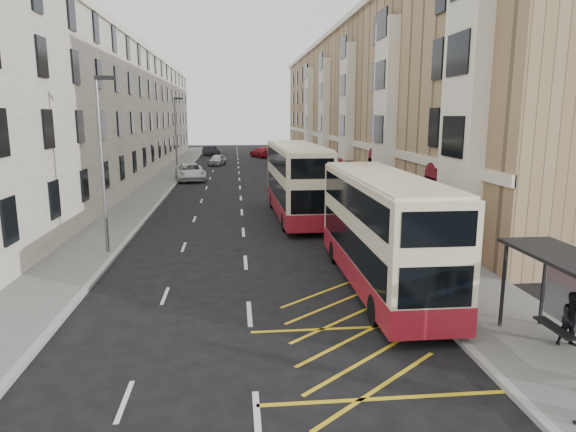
{
  "coord_description": "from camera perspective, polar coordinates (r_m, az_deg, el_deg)",
  "views": [
    {
      "loc": [
        -0.36,
        -12.03,
        6.46
      ],
      "look_at": [
        1.72,
        8.22,
        2.42
      ],
      "focal_mm": 32.0,
      "sensor_mm": 36.0,
      "label": 1
    }
  ],
  "objects": [
    {
      "name": "street_lamp_far",
      "position": [
        54.39,
        -12.33,
        9.04
      ],
      "size": [
        0.93,
        0.18,
        8.0
      ],
      "color": "slate",
      "rests_on": "pavement_left"
    },
    {
      "name": "ground",
      "position": [
        13.66,
        -3.82,
        -17.03
      ],
      "size": [
        200.0,
        200.0,
        0.0
      ],
      "primitive_type": "plane",
      "color": "black",
      "rests_on": "ground"
    },
    {
      "name": "pavement_left",
      "position": [
        43.11,
        -15.33,
        2.3
      ],
      "size": [
        3.0,
        120.0,
        0.15
      ],
      "primitive_type": "cube",
      "color": "#60605B",
      "rests_on": "ground"
    },
    {
      "name": "white_van",
      "position": [
        52.14,
        -10.82,
        4.82
      ],
      "size": [
        3.66,
        6.34,
        1.66
      ],
      "primitive_type": "imported",
      "rotation": [
        0.0,
        0.0,
        0.16
      ],
      "color": "silver",
      "rests_on": "ground"
    },
    {
      "name": "kerb_right",
      "position": [
        42.99,
        2.73,
        2.66
      ],
      "size": [
        0.25,
        120.0,
        0.15
      ],
      "primitive_type": "cube",
      "color": "#989793",
      "rests_on": "ground"
    },
    {
      "name": "pedestrian_far",
      "position": [
        21.74,
        12.34,
        -3.39
      ],
      "size": [
        1.15,
        0.65,
        1.85
      ],
      "primitive_type": "imported",
      "rotation": [
        0.0,
        0.0,
        2.95
      ],
      "color": "black",
      "rests_on": "pavement_right"
    },
    {
      "name": "guard_railing",
      "position": [
        19.78,
        14.0,
        -5.58
      ],
      "size": [
        0.06,
        6.56,
        1.01
      ],
      "color": "#AC131C",
      "rests_on": "pavement_right"
    },
    {
      "name": "pavement_right",
      "position": [
        43.33,
        5.34,
        2.69
      ],
      "size": [
        4.0,
        120.0,
        0.15
      ],
      "primitive_type": "cube",
      "color": "#60605B",
      "rests_on": "ground"
    },
    {
      "name": "car_silver",
      "position": [
        67.44,
        -7.86,
        6.21
      ],
      "size": [
        2.55,
        4.39,
        1.4
      ],
      "primitive_type": "imported",
      "rotation": [
        0.0,
        0.0,
        -0.23
      ],
      "color": "#B7BBC0",
      "rests_on": "ground"
    },
    {
      "name": "kerb_left",
      "position": [
        42.89,
        -13.35,
        2.35
      ],
      "size": [
        0.25,
        120.0,
        0.15
      ],
      "primitive_type": "cube",
      "color": "#989793",
      "rests_on": "ground"
    },
    {
      "name": "car_red",
      "position": [
        79.31,
        -2.93,
        7.1
      ],
      "size": [
        3.97,
        5.91,
        1.59
      ],
      "primitive_type": "imported",
      "rotation": [
        0.0,
        0.0,
        3.49
      ],
      "color": "#AE1827",
      "rests_on": "ground"
    },
    {
      "name": "pedestrian_mid",
      "position": [
        16.36,
        29.12,
        -10.03
      ],
      "size": [
        0.86,
        0.72,
        1.56
      ],
      "primitive_type": "imported",
      "rotation": [
        0.0,
        0.0,
        -0.19
      ],
      "color": "black",
      "rests_on": "pavement_right"
    },
    {
      "name": "road_markings",
      "position": [
        57.4,
        -5.47,
        4.71
      ],
      "size": [
        10.0,
        110.0,
        0.01
      ],
      "primitive_type": null,
      "color": "silver",
      "rests_on": "ground"
    },
    {
      "name": "terrace_right",
      "position": [
        59.41,
        9.22,
        12.1
      ],
      "size": [
        10.75,
        79.0,
        15.25
      ],
      "color": "tan",
      "rests_on": "ground"
    },
    {
      "name": "double_decker_rear",
      "position": [
        32.21,
        0.95,
        3.9
      ],
      "size": [
        2.91,
        11.67,
        4.63
      ],
      "rotation": [
        0.0,
        0.0,
        0.02
      ],
      "color": "beige",
      "rests_on": "ground"
    },
    {
      "name": "double_decker_front",
      "position": [
        19.4,
        10.34,
        -1.67
      ],
      "size": [
        2.53,
        10.81,
        4.31
      ],
      "rotation": [
        0.0,
        0.0,
        -0.0
      ],
      "color": "beige",
      "rests_on": "ground"
    },
    {
      "name": "street_lamp_near",
      "position": [
        24.83,
        -19.92,
        6.34
      ],
      "size": [
        0.93,
        0.18,
        8.0
      ],
      "color": "slate",
      "rests_on": "pavement_left"
    },
    {
      "name": "car_dark",
      "position": [
        83.49,
        -8.55,
        7.16
      ],
      "size": [
        3.12,
        4.74,
        1.48
      ],
      "primitive_type": "imported",
      "rotation": [
        0.0,
        0.0,
        0.38
      ],
      "color": "black",
      "rests_on": "ground"
    },
    {
      "name": "terrace_left",
      "position": [
        59.0,
        -18.99,
        10.67
      ],
      "size": [
        9.18,
        79.0,
        13.25
      ],
      "color": "silver",
      "rests_on": "ground"
    }
  ]
}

